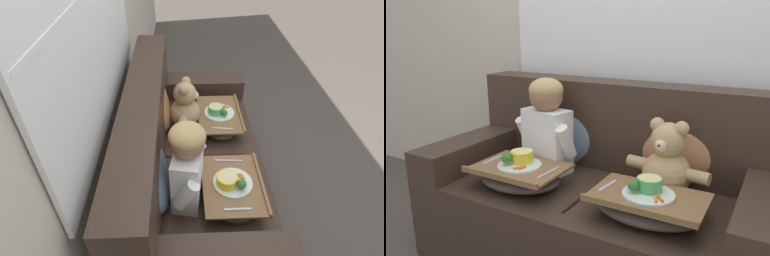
{
  "view_description": "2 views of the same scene",
  "coord_description": "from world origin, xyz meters",
  "views": [
    {
      "loc": [
        -1.48,
        0.09,
        1.87
      ],
      "look_at": [
        -0.06,
        0.03,
        0.74
      ],
      "focal_mm": 28.0,
      "sensor_mm": 36.0,
      "label": 1
    },
    {
      "loc": [
        0.8,
        -1.61,
        1.26
      ],
      "look_at": [
        -0.11,
        0.01,
        0.75
      ],
      "focal_mm": 35.0,
      "sensor_mm": 36.0,
      "label": 2
    }
  ],
  "objects": [
    {
      "name": "throw_pillow_behind_teddy",
      "position": [
        0.35,
        0.24,
        0.65
      ],
      "size": [
        0.39,
        0.19,
        0.4
      ],
      "color": "#B2754C",
      "rests_on": "couch"
    },
    {
      "name": "lap_tray_child",
      "position": [
        -0.35,
        -0.19,
        0.51
      ],
      "size": [
        0.47,
        0.35,
        0.19
      ],
      "color": "#473D33",
      "rests_on": "child_figure"
    },
    {
      "name": "couch",
      "position": [
        0.0,
        0.07,
        0.34
      ],
      "size": [
        1.82,
        0.87,
        0.95
      ],
      "color": "#38281E",
      "rests_on": "ground_plane"
    },
    {
      "name": "teddy_bear",
      "position": [
        0.34,
        0.06,
        0.61
      ],
      "size": [
        0.42,
        0.3,
        0.39
      ],
      "color": "tan",
      "rests_on": "couch"
    },
    {
      "name": "throw_pillow_behind_child",
      "position": [
        -0.35,
        0.24,
        0.65
      ],
      "size": [
        0.42,
        0.2,
        0.43
      ],
      "color": "slate",
      "rests_on": "couch"
    },
    {
      "name": "wall_back_with_window",
      "position": [
        0.0,
        0.55,
        1.31
      ],
      "size": [
        8.0,
        0.08,
        2.6
      ],
      "color": "beige",
      "rests_on": "ground_plane"
    },
    {
      "name": "lap_tray_teddy",
      "position": [
        0.34,
        -0.19,
        0.51
      ],
      "size": [
        0.49,
        0.32,
        0.18
      ],
      "color": "#473D33",
      "rests_on": "teddy_bear"
    },
    {
      "name": "child_figure",
      "position": [
        -0.35,
        0.07,
        0.74
      ],
      "size": [
        0.4,
        0.21,
        0.54
      ],
      "color": "white",
      "rests_on": "couch"
    }
  ]
}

